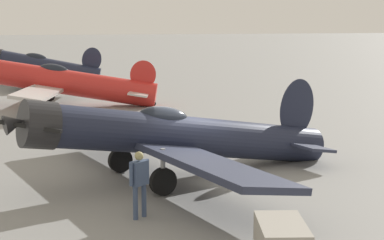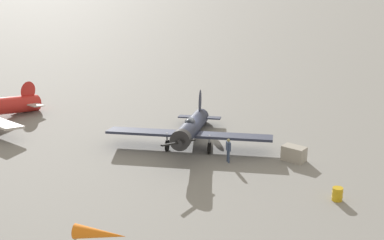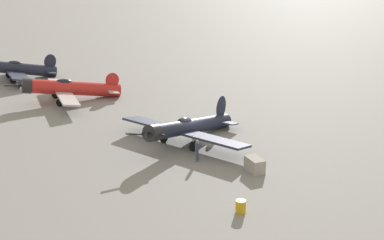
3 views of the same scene
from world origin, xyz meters
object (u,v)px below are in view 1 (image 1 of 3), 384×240
airplane_far_line (41,67)px  ground_crew_mechanic (139,178)px  airplane_mid_apron (63,82)px  airplane_foreground (177,136)px

airplane_far_line → ground_crew_mechanic: bearing=103.1°
airplane_mid_apron → airplane_far_line: bearing=-70.4°
ground_crew_mechanic → airplane_foreground: bearing=117.1°
airplane_mid_apron → ground_crew_mechanic: size_ratio=6.85×
airplane_foreground → ground_crew_mechanic: bearing=47.8°
airplane_foreground → airplane_mid_apron: size_ratio=1.02×
airplane_foreground → airplane_far_line: bearing=-98.2°
airplane_far_line → ground_crew_mechanic: (-33.50, -1.92, -0.36)m
airplane_far_line → airplane_mid_apron: bearing=104.7°
airplane_mid_apron → airplane_far_line: airplane_far_line is taller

